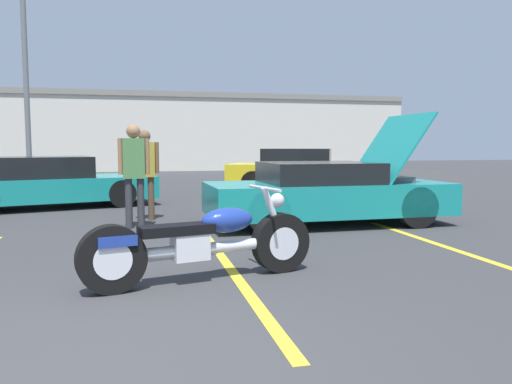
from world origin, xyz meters
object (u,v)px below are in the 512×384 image
at_px(parked_car_mid_row, 49,183).
at_px(parked_car_right_row, 302,172).
at_px(spectator_by_show_car, 145,167).
at_px(spectator_near_motorcycle, 134,167).
at_px(light_pole, 27,55).
at_px(show_car_hood_open, 328,193).
at_px(motorcycle, 202,243).

height_order(parked_car_mid_row, parked_car_right_row, parked_car_right_row).
bearing_deg(spectator_by_show_car, parked_car_right_row, 44.43).
height_order(spectator_near_motorcycle, spectator_by_show_car, spectator_near_motorcycle).
height_order(light_pole, spectator_by_show_car, light_pole).
relative_size(show_car_hood_open, spectator_by_show_car, 2.55).
xyz_separation_m(light_pole, spectator_near_motorcycle, (3.57, -9.92, -3.41)).
bearing_deg(show_car_hood_open, parked_car_right_row, 75.06).
height_order(motorcycle, spectator_near_motorcycle, spectator_near_motorcycle).
xyz_separation_m(spectator_near_motorcycle, spectator_by_show_car, (0.19, 0.91, -0.05)).
height_order(light_pole, parked_car_mid_row, light_pole).
bearing_deg(light_pole, show_car_hood_open, -55.72).
distance_m(motorcycle, spectator_near_motorcycle, 3.73).
bearing_deg(show_car_hood_open, light_pole, 122.86).
height_order(motorcycle, spectator_by_show_car, spectator_by_show_car).
relative_size(light_pole, parked_car_mid_row, 1.68).
bearing_deg(parked_car_right_row, spectator_by_show_car, -112.18).
height_order(motorcycle, parked_car_mid_row, parked_car_mid_row).
xyz_separation_m(parked_car_mid_row, spectator_by_show_car, (2.13, -2.55, 0.46)).
bearing_deg(parked_car_right_row, light_pole, 174.78).
bearing_deg(parked_car_right_row, parked_car_mid_row, -140.62).
bearing_deg(parked_car_mid_row, spectator_near_motorcycle, -76.81).
xyz_separation_m(motorcycle, spectator_near_motorcycle, (-0.71, 3.60, 0.65)).
xyz_separation_m(motorcycle, parked_car_mid_row, (-2.66, 7.07, 0.15)).
distance_m(parked_car_right_row, spectator_by_show_car, 6.39).
xyz_separation_m(light_pole, show_car_hood_open, (6.96, -10.21, -3.90)).
height_order(parked_car_right_row, spectator_by_show_car, spectator_by_show_car).
bearing_deg(light_pole, parked_car_mid_row, -75.82).
bearing_deg(spectator_near_motorcycle, show_car_hood_open, -4.90).
bearing_deg(spectator_by_show_car, motorcycle, -83.36).
distance_m(motorcycle, parked_car_right_row, 9.85).
xyz_separation_m(show_car_hood_open, spectator_near_motorcycle, (-3.38, 0.29, 0.48)).
bearing_deg(spectator_by_show_car, light_pole, 112.67).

